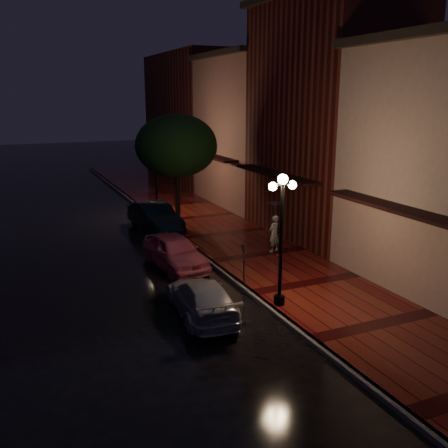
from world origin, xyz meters
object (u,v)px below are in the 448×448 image
navy_car (155,217)px  woman_with_umbrella (274,218)px  streetlamp_far (156,172)px  pink_car (175,252)px  streetlamp_near (281,232)px  parking_meter (244,259)px  street_tree (177,148)px  silver_car (202,298)px

navy_car → woman_with_umbrella: (3.61, -6.03, 0.93)m
navy_car → woman_with_umbrella: bearing=-64.8°
streetlamp_far → pink_car: size_ratio=1.08×
streetlamp_near → navy_car: streetlamp_near is taller
streetlamp_far → parking_meter: (-0.20, -11.77, -1.55)m
pink_car → navy_car: (0.89, 5.90, 0.04)m
street_tree → woman_with_umbrella: (2.40, -5.90, -2.59)m
streetlamp_far → woman_with_umbrella: bearing=-73.3°
streetlamp_near → parking_meter: size_ratio=2.91×
streetlamp_far → silver_car: streetlamp_far is taller
navy_car → silver_car: 10.69m
streetlamp_far → street_tree: street_tree is taller
streetlamp_near → silver_car: (-2.51, 0.55, -2.02)m
streetlamp_near → street_tree: street_tree is taller
streetlamp_far → silver_car: size_ratio=1.07×
streetlamp_far → silver_car: bearing=-100.6°
silver_car → pink_car: bearing=-92.7°
silver_car → woman_with_umbrella: (5.17, 4.54, 1.07)m
streetlamp_near → streetlamp_far: bearing=90.0°
navy_car → silver_car: navy_car is taller
pink_car → silver_car: 4.72m
silver_car → woman_with_umbrella: 6.96m
streetlamp_near → street_tree: bearing=88.7°
silver_car → streetlamp_near: bearing=172.9°
streetlamp_near → streetlamp_far: same height
pink_car → street_tree: bearing=64.6°
streetlamp_far → pink_car: streetlamp_far is taller
street_tree → silver_car: (-2.77, -10.44, -3.66)m
pink_car → woman_with_umbrella: woman_with_umbrella is taller
streetlamp_near → pink_car: streetlamp_near is taller
streetlamp_far → navy_car: streetlamp_far is taller
silver_car → woman_with_umbrella: bearing=-133.3°
street_tree → parking_meter: bearing=-93.0°
navy_car → silver_car: size_ratio=1.10×
street_tree → woman_with_umbrella: 6.87m
streetlamp_far → pink_car: bearing=-101.8°
streetlamp_near → woman_with_umbrella: 5.83m
street_tree → streetlamp_near: bearing=-91.3°
woman_with_umbrella → silver_car: bearing=20.2°
streetlamp_far → street_tree: bearing=-85.1°
navy_car → parking_meter: size_ratio=2.98×
pink_car → woman_with_umbrella: (4.50, -0.13, 0.97)m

